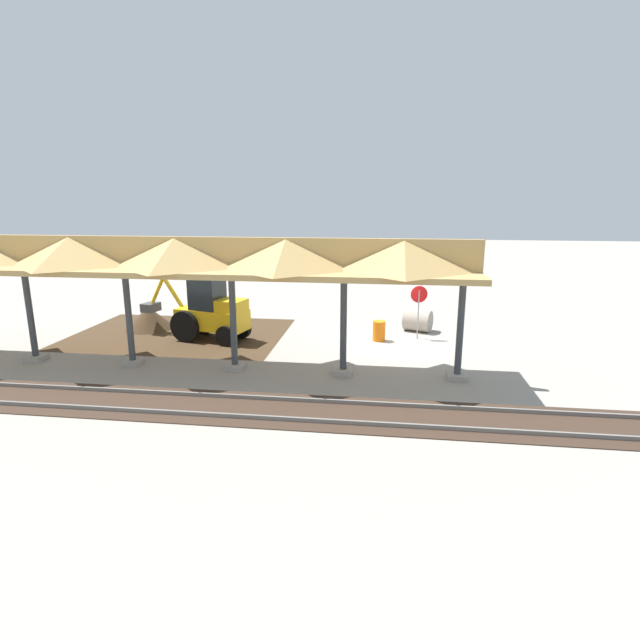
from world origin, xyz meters
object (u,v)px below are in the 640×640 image
backhoe (209,312)px  concrete_pipe (418,320)px  stop_sign (419,301)px  traffic_barrel (379,331)px

backhoe → concrete_pipe: 9.82m
stop_sign → backhoe: bearing=8.4°
backhoe → traffic_barrel: bearing=-174.2°
concrete_pipe → traffic_barrel: (1.82, 1.95, -0.07)m
stop_sign → concrete_pipe: stop_sign is taller
stop_sign → traffic_barrel: stop_sign is taller
backhoe → traffic_barrel: (-7.59, -0.77, -0.81)m
stop_sign → backhoe: 9.44m
backhoe → traffic_barrel: backhoe is taller
stop_sign → concrete_pipe: (-0.09, -1.35, -1.23)m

